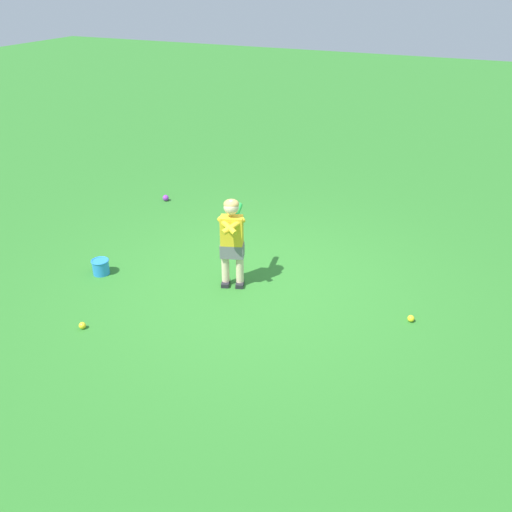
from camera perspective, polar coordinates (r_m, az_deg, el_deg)
The scene contains 7 objects.
ground_plane at distance 6.55m, azimuth -0.14°, elevation -2.98°, with size 40.00×40.00×0.00m, color #2D7528.
child_batter at distance 6.25m, azimuth -2.49°, elevation 2.17°, with size 0.63×0.31×1.08m.
play_ball_far_right at distance 7.17m, azimuth -2.79°, elevation 0.20°, with size 0.07×0.07×0.07m, color purple.
play_ball_near_batter at distance 9.03m, azimuth -9.31°, elevation 5.94°, with size 0.10×0.10×0.10m, color purple.
play_ball_center_lawn at distance 6.06m, azimuth -17.49°, elevation -6.87°, with size 0.07×0.07×0.07m, color yellow.
play_ball_far_left at distance 6.11m, azimuth 15.70°, elevation -6.23°, with size 0.07×0.07×0.07m, color yellow.
toy_bucket at distance 7.00m, azimuth -15.74°, elevation -1.06°, with size 0.22×0.22×0.19m.
Camera 1 is at (5.12, 2.34, 3.34)m, focal length 38.74 mm.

